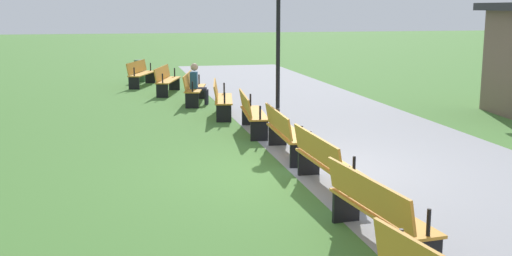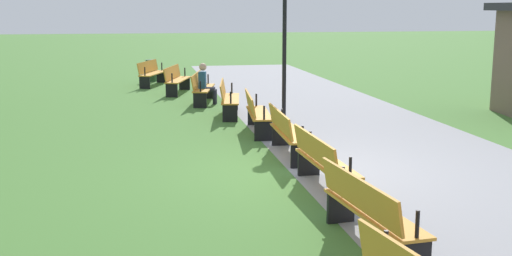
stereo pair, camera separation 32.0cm
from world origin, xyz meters
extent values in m
plane|color=#477A33|center=(0.00, 0.00, 0.00)|extent=(120.00, 120.00, 0.00)
cube|color=#939399|center=(0.00, 2.08, 0.00)|extent=(40.45, 4.77, 0.01)
cube|color=orange|center=(-12.77, -2.30, 0.45)|extent=(2.01, 1.10, 0.04)
cube|color=orange|center=(-12.84, -2.48, 0.69)|extent=(1.90, 0.79, 0.40)
cube|color=black|center=(-13.64, -1.97, 0.21)|extent=(0.19, 0.37, 0.43)
cylinder|color=black|center=(-13.64, -1.95, 0.61)|extent=(0.06, 0.06, 0.30)
cube|color=black|center=(-11.89, -2.62, 0.21)|extent=(0.19, 0.37, 0.43)
cylinder|color=black|center=(-11.89, -2.60, 0.61)|extent=(0.06, 0.06, 0.30)
cube|color=orange|center=(-10.52, -1.54, 0.45)|extent=(2.03, 0.99, 0.04)
cube|color=orange|center=(-10.58, -1.73, 0.69)|extent=(1.93, 0.67, 0.40)
cube|color=black|center=(-11.41, -1.27, 0.21)|extent=(0.16, 0.38, 0.43)
cylinder|color=black|center=(-11.41, -1.26, 0.61)|extent=(0.05, 0.05, 0.30)
cube|color=black|center=(-9.63, -1.81, 0.21)|extent=(0.16, 0.38, 0.43)
cylinder|color=black|center=(-9.62, -1.79, 0.61)|extent=(0.05, 0.05, 0.30)
cube|color=orange|center=(-8.23, -0.94, 0.45)|extent=(2.03, 0.87, 0.04)
cube|color=orange|center=(-8.27, -1.13, 0.69)|extent=(1.96, 0.55, 0.40)
cube|color=black|center=(-9.14, -0.73, 0.21)|extent=(0.14, 0.38, 0.43)
cylinder|color=black|center=(-9.13, -0.71, 0.61)|extent=(0.05, 0.05, 0.30)
cube|color=black|center=(-7.32, -1.15, 0.21)|extent=(0.14, 0.38, 0.43)
cylinder|color=black|center=(-7.31, -1.13, 0.61)|extent=(0.05, 0.05, 0.30)
cube|color=orange|center=(-5.90, -0.48, 0.45)|extent=(2.03, 0.75, 0.04)
cube|color=orange|center=(-5.93, -0.68, 0.69)|extent=(1.98, 0.42, 0.40)
cube|color=black|center=(-6.82, -0.33, 0.21)|extent=(0.12, 0.38, 0.43)
cylinder|color=black|center=(-6.82, -0.31, 0.61)|extent=(0.05, 0.05, 0.30)
cube|color=black|center=(-4.98, -0.63, 0.21)|extent=(0.12, 0.38, 0.43)
cylinder|color=black|center=(-4.98, -0.61, 0.61)|extent=(0.05, 0.05, 0.30)
cube|color=orange|center=(-3.55, -0.17, 0.45)|extent=(2.02, 0.63, 0.04)
cube|color=orange|center=(-3.57, -0.37, 0.69)|extent=(1.99, 0.30, 0.40)
cube|color=black|center=(-4.48, -0.08, 0.21)|extent=(0.10, 0.38, 0.43)
cylinder|color=black|center=(-4.48, -0.06, 0.61)|extent=(0.05, 0.05, 0.30)
cube|color=black|center=(-2.62, -0.26, 0.21)|extent=(0.10, 0.38, 0.43)
cylinder|color=black|center=(-2.62, -0.24, 0.61)|extent=(0.05, 0.05, 0.30)
cube|color=orange|center=(-1.19, -0.02, 0.45)|extent=(2.00, 0.50, 0.04)
cube|color=orange|center=(-1.19, -0.22, 0.69)|extent=(1.99, 0.17, 0.40)
cube|color=black|center=(-2.12, 0.01, 0.21)|extent=(0.07, 0.38, 0.43)
cylinder|color=black|center=(-2.12, 0.03, 0.61)|extent=(0.05, 0.05, 0.30)
cube|color=black|center=(-0.25, -0.05, 0.21)|extent=(0.07, 0.38, 0.43)
cylinder|color=black|center=(-0.25, -0.03, 0.61)|extent=(0.05, 0.05, 0.30)
cube|color=orange|center=(1.19, -0.02, 0.45)|extent=(2.00, 0.50, 0.04)
cube|color=orange|center=(1.19, -0.22, 0.69)|extent=(1.99, 0.17, 0.40)
cube|color=black|center=(0.25, -0.05, 0.21)|extent=(0.07, 0.38, 0.43)
cylinder|color=black|center=(0.25, -0.03, 0.61)|extent=(0.05, 0.05, 0.30)
cube|color=black|center=(2.12, 0.01, 0.21)|extent=(0.07, 0.38, 0.43)
cylinder|color=black|center=(2.12, 0.03, 0.61)|extent=(0.05, 0.05, 0.30)
cube|color=orange|center=(3.55, -0.17, 0.45)|extent=(2.02, 0.63, 0.04)
cube|color=orange|center=(3.57, -0.37, 0.69)|extent=(1.99, 0.30, 0.40)
cube|color=black|center=(2.62, -0.26, 0.21)|extent=(0.10, 0.38, 0.43)
cylinder|color=black|center=(2.62, -0.24, 0.61)|extent=(0.05, 0.05, 0.30)
cylinder|color=black|center=(4.48, -0.06, 0.61)|extent=(0.05, 0.05, 0.30)
cylinder|color=black|center=(4.98, -0.61, 0.61)|extent=(0.05, 0.05, 0.30)
cube|color=navy|center=(-8.07, -0.99, 0.70)|extent=(0.36, 0.27, 0.50)
sphere|color=tan|center=(-8.07, -0.97, 1.09)|extent=(0.22, 0.22, 0.22)
cylinder|color=#23232D|center=(-8.12, -0.80, 0.43)|extent=(0.21, 0.38, 0.13)
cylinder|color=#23232D|center=(-8.08, -0.62, 0.21)|extent=(0.13, 0.13, 0.43)
cylinder|color=#23232D|center=(-7.94, -0.84, 0.43)|extent=(0.21, 0.38, 0.13)
cylinder|color=#23232D|center=(-7.90, -0.66, 0.21)|extent=(0.13, 0.13, 0.43)
cylinder|color=black|center=(-4.73, 0.68, 1.62)|extent=(0.10, 0.10, 3.25)
cylinder|color=#2D512D|center=(-14.18, -2.34, 0.42)|extent=(0.41, 0.41, 0.83)
camera|label=1|loc=(10.15, -3.13, 2.80)|focal=44.16mm
camera|label=2|loc=(10.21, -2.82, 2.80)|focal=44.16mm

